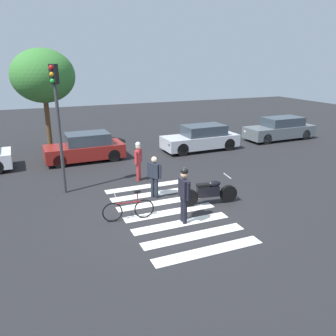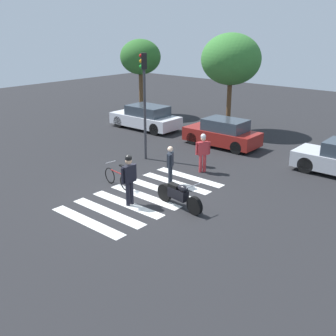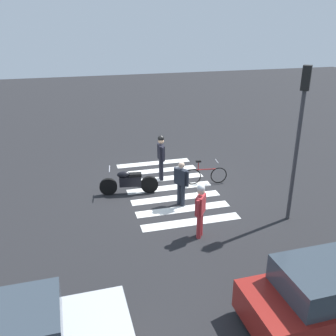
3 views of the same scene
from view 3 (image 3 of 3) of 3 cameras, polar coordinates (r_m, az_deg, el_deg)
name	(u,v)px [view 3 (image 3 of 3)]	position (r m, az deg, el deg)	size (l,w,h in m)	color
ground_plane	(169,188)	(14.63, 0.21, -2.98)	(60.00, 60.00, 0.00)	#232326
police_motorcycle	(129,182)	(14.06, -5.86, -2.12)	(2.16, 0.62, 1.04)	black
leaning_bicycle	(206,175)	(14.90, 5.66, -1.07)	(1.69, 0.46, 0.99)	black
officer_on_foot	(161,154)	(14.96, -1.05, 2.10)	(0.25, 0.69, 1.86)	black
officer_by_motorcycle	(181,181)	(12.96, 2.00, -2.00)	(0.41, 0.57, 1.61)	#1E232D
pedestrian_bystander	(200,207)	(11.14, 4.89, -5.92)	(0.43, 0.55, 1.71)	#B22D33
crosswalk_stripes	(169,188)	(14.63, 0.21, -2.96)	(3.28, 5.85, 0.01)	silver
car_maroon_wagon	(334,295)	(9.16, 23.60, -17.06)	(3.99, 1.75, 1.45)	black
traffic_light_pole	(300,123)	(11.95, 19.24, 6.47)	(0.34, 0.35, 4.88)	#38383D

